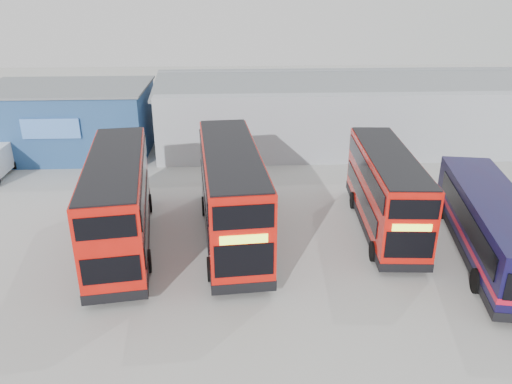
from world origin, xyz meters
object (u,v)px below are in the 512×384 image
double_decker_left (119,204)px  double_decker_centre (232,195)px  single_decker_blue (490,227)px  office_block (69,119)px  double_decker_right (385,192)px  maintenance_shed (348,109)px

double_decker_left → double_decker_centre: double_decker_centre is taller
double_decker_centre → single_decker_blue: 12.56m
office_block → double_decker_centre: (12.37, -14.82, -0.18)m
double_decker_left → single_decker_blue: bearing=165.8°
double_decker_left → office_block: bearing=-73.9°
double_decker_right → double_decker_centre: bearing=-171.4°
maintenance_shed → office_block: bearing=-174.8°
double_decker_left → double_decker_centre: size_ratio=0.97×
double_decker_left → double_decker_right: 13.68m
double_decker_left → maintenance_shed: bearing=-138.9°
maintenance_shed → double_decker_right: (-1.53, -16.16, -0.49)m
office_block → double_decker_right: (20.47, -14.15, -0.46)m
double_decker_left → single_decker_blue: 17.92m
office_block → double_decker_centre: size_ratio=1.06×
double_decker_left → double_decker_right: (13.62, 1.26, -0.20)m
double_decker_left → single_decker_blue: (17.79, -1.97, -0.76)m
double_decker_left → double_decker_right: bearing=177.4°
double_decker_left → single_decker_blue: double_decker_left is taller
double_decker_right → single_decker_blue: double_decker_right is taller
double_decker_centre → office_block: bearing=125.1°
double_decker_right → single_decker_blue: bearing=-33.8°
single_decker_blue → double_decker_centre: bearing=-1.1°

